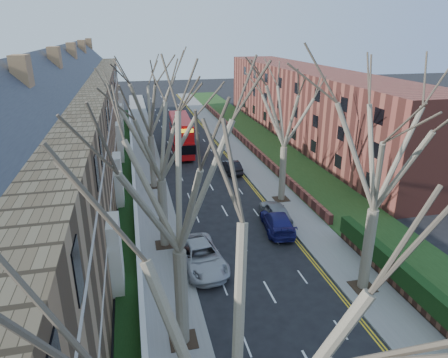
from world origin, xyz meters
TOP-DOWN VIEW (x-y plane):
  - pavement_left at (-6.00, 39.00)m, footprint 3.00×102.00m
  - pavement_right at (6.00, 39.00)m, footprint 3.00×102.00m
  - terrace_left at (-13.65, 31.00)m, footprint 9.70×78.00m
  - flats_right at (17.46, 43.00)m, footprint 13.97×54.00m
  - front_wall_left at (-7.65, 31.00)m, footprint 0.30×78.00m
  - grass_verge_right at (10.50, 39.00)m, footprint 6.00×102.00m
  - tree_left_near at (-5.70, -4.00)m, footprint 9.80×9.80m
  - tree_left_mid at (-5.70, 6.00)m, footprint 10.50×10.50m
  - tree_left_far at (-5.70, 16.00)m, footprint 10.15×10.15m
  - tree_left_dist at (-5.70, 28.00)m, footprint 10.50×10.50m
  - tree_right_mid at (5.70, 8.00)m, footprint 10.50×10.50m
  - tree_right_far at (5.70, 22.00)m, footprint 10.15×10.15m
  - double_decker_bus at (-1.30, 40.06)m, footprint 3.04×10.61m
  - car_left_far at (-3.57, 12.68)m, footprint 3.27×6.02m
  - car_right_near at (3.27, 16.52)m, footprint 2.81×5.46m
  - car_right_mid at (3.70, 18.19)m, footprint 2.06×4.73m
  - car_right_far at (3.12, 30.66)m, footprint 1.59×4.25m

SIDE VIEW (x-z plane):
  - pavement_left at x=-6.00m, z-range 0.00..0.12m
  - pavement_right at x=6.00m, z-range 0.00..0.12m
  - grass_verge_right at x=10.50m, z-range 0.12..0.18m
  - front_wall_left at x=-7.65m, z-range 0.12..1.12m
  - car_right_far at x=3.12m, z-range 0.00..1.39m
  - car_right_near at x=3.27m, z-range 0.00..1.51m
  - car_right_mid at x=3.70m, z-range 0.00..1.59m
  - car_left_far at x=-3.57m, z-range 0.00..1.60m
  - double_decker_bus at x=-1.30m, z-range -0.04..4.37m
  - flats_right at x=17.46m, z-range -0.02..9.98m
  - terrace_left at x=-13.65m, z-range -1.27..12.33m
  - tree_left_near at x=-5.70m, z-range 2.06..15.79m
  - tree_left_far at x=-5.70m, z-range 2.13..16.35m
  - tree_right_far at x=5.70m, z-range 2.13..16.35m
  - tree_left_mid at x=-5.70m, z-range 2.20..16.91m
  - tree_right_mid at x=5.70m, z-range 2.20..16.91m
  - tree_left_dist at x=-5.70m, z-range 2.20..16.91m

